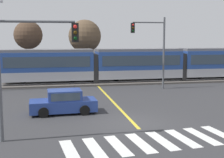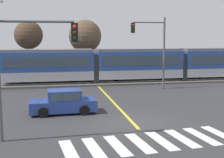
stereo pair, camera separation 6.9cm
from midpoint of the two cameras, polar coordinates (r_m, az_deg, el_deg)
name	(u,v)px [view 2 (the right image)]	position (r m, az deg, el deg)	size (l,w,h in m)	color
ground_plane	(133,123)	(18.03, 3.93, -7.99)	(200.00, 200.00, 0.00)	#333335
track_bed	(96,83)	(32.66, -2.94, -0.66)	(120.00, 4.00, 0.18)	#56514C
rail_near	(97,82)	(31.93, -2.76, -0.60)	(120.00, 0.08, 0.10)	#939399
rail_far	(95,80)	(33.34, -3.11, -0.25)	(120.00, 0.08, 0.10)	#939399
light_rail_tram	(139,63)	(33.38, 4.98, 2.88)	(28.00, 2.64, 3.43)	#B7BAC1
crosswalk_stripe_0	(69,151)	(13.93, -7.71, -12.85)	(0.56, 2.80, 0.01)	silver
crosswalk_stripe_1	(94,148)	(14.14, -3.21, -12.47)	(0.56, 2.80, 0.01)	silver
crosswalk_stripe_2	(117,145)	(14.44, 1.12, -12.03)	(0.56, 2.80, 0.01)	silver
crosswalk_stripe_3	(140,143)	(14.80, 5.24, -11.55)	(0.56, 2.80, 0.01)	silver
crosswalk_stripe_4	(161,140)	(15.24, 9.13, -11.04)	(0.56, 2.80, 0.01)	silver
crosswalk_stripe_5	(182,138)	(15.75, 12.77, -10.52)	(0.56, 2.80, 0.01)	silver
crosswalk_stripe_6	(201,136)	(16.31, 16.16, -9.99)	(0.56, 2.80, 0.01)	silver
crosswalk_stripe_7	(220,134)	(16.92, 19.31, -9.47)	(0.56, 2.80, 0.01)	silver
lane_centre_line	(113,101)	(23.68, 0.21, -4.13)	(0.20, 14.52, 0.01)	gold
sedan_crossing	(63,102)	(20.24, -8.80, -4.27)	(4.26, 2.04, 1.52)	#284293
traffic_light_far_right	(154,43)	(29.06, 7.71, 6.57)	(3.25, 0.38, 6.64)	#515459
traffic_light_near_left	(26,57)	(14.93, -15.29, 3.95)	(3.75, 0.38, 5.99)	#515459
bare_tree_west	(28,35)	(36.48, -14.97, 7.73)	(3.19, 3.19, 6.64)	brown
bare_tree_east	(85,36)	(36.79, -4.88, 7.80)	(3.80, 3.80, 6.83)	brown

